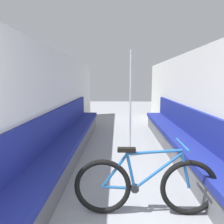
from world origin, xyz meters
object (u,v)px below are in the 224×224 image
Objects in this scene: bicycle at (145,186)px; grab_pole_near at (130,106)px; bench_seat_row_left at (68,142)px; bench_seat_row_right at (182,143)px.

grab_pole_near is (-0.06, 1.92, 0.67)m from bicycle.
bench_seat_row_left is 2.23m from bench_seat_row_right.
bench_seat_row_left is 2.91× the size of grab_pole_near.
bicycle is at bearing -117.34° from bench_seat_row_right.
bench_seat_row_left is at bearing 130.34° from bicycle.
bench_seat_row_left reaches higher than bicycle.
bicycle is at bearing -88.11° from grab_pole_near.
bicycle is at bearing -54.90° from bench_seat_row_left.
grab_pole_near is (-1.01, 0.09, 0.71)m from bench_seat_row_right.
bench_seat_row_left is at bearing 180.00° from bench_seat_row_right.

